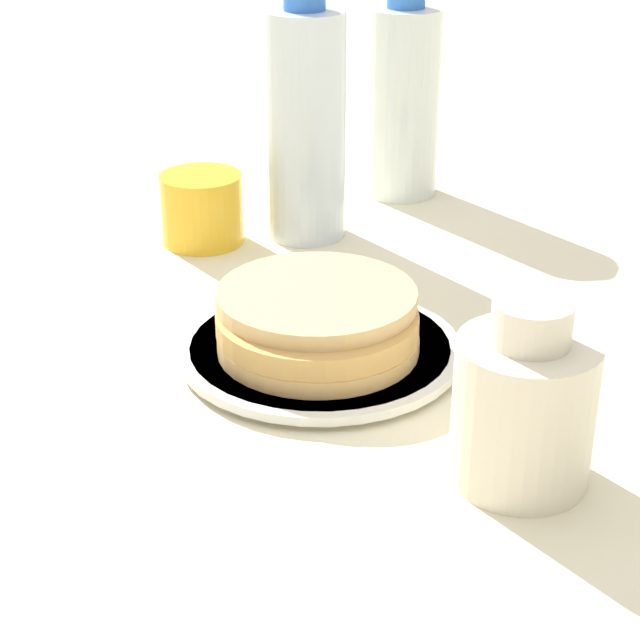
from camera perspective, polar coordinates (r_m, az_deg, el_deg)
ground_plane at (r=0.84m, az=-0.49°, el=-1.93°), size 4.00×4.00×0.00m
plate at (r=0.83m, az=-0.00°, el=-1.60°), size 0.22×0.22×0.01m
pancake_stack at (r=0.82m, az=-0.20°, el=-0.08°), size 0.16×0.17×0.04m
juice_glass at (r=1.05m, az=-6.32°, el=5.92°), size 0.08×0.08×0.07m
cream_jug at (r=0.68m, az=10.81°, el=-4.47°), size 0.09×0.09×0.12m
water_bottle_near at (r=1.04m, az=-0.79°, el=10.36°), size 0.08×0.08×0.24m
water_bottle_mid at (r=1.17m, az=4.42°, el=11.55°), size 0.08×0.08×0.22m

